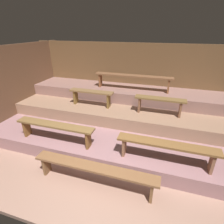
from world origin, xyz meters
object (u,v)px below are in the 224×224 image
bench_lower_left (55,127)px  bench_lower_right (166,147)px  bench_middle_right (160,102)px  bench_upper_center (133,78)px  bench_middle_left (91,94)px  bench_floor_center (94,170)px

bench_lower_left → bench_lower_right: same height
bench_lower_right → bench_middle_right: bearing=99.6°
bench_middle_right → bench_lower_left: bearing=-145.3°
bench_upper_center → bench_lower_right: bearing=-63.9°
bench_lower_right → bench_middle_left: size_ratio=1.45×
bench_middle_right → bench_floor_center: bearing=-114.0°
bench_lower_right → bench_middle_left: (-2.09, 1.45, 0.30)m
bench_floor_center → bench_lower_left: (-1.17, 0.62, 0.30)m
bench_floor_center → bench_upper_center: 3.04m
bench_middle_right → bench_upper_center: size_ratio=0.54×
bench_lower_left → bench_upper_center: bearing=61.5°
bench_middle_right → bench_middle_left: bearing=180.0°
bench_lower_right → bench_upper_center: bearing=116.1°
bench_floor_center → bench_middle_left: size_ratio=1.84×
bench_floor_center → bench_lower_right: (1.17, 0.62, 0.30)m
bench_lower_left → bench_middle_left: bench_middle_left is taller
bench_floor_center → bench_upper_center: (0.06, 2.89, 0.94)m
bench_middle_right → bench_lower_right: bearing=-80.4°
bench_lower_left → bench_upper_center: bench_upper_center is taller
bench_floor_center → bench_lower_left: bench_lower_left is taller
bench_lower_right → bench_upper_center: size_ratio=0.79×
bench_lower_left → bench_middle_left: bearing=80.4°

